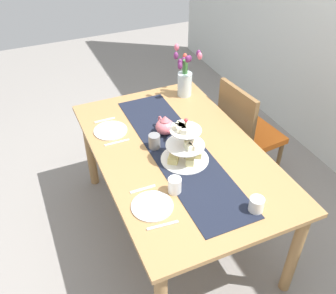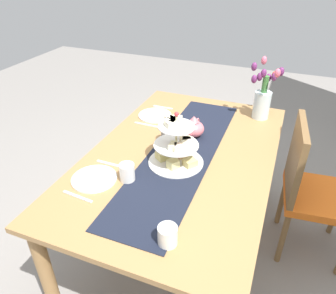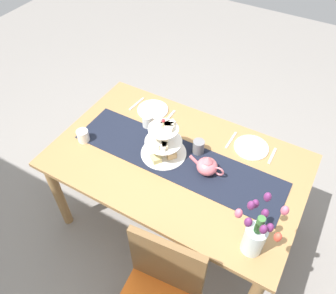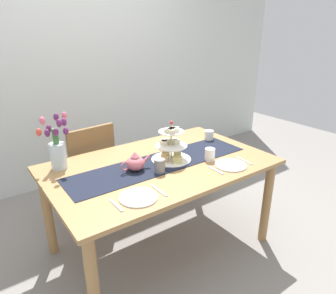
{
  "view_description": "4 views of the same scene",
  "coord_description": "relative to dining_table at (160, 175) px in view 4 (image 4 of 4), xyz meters",
  "views": [
    {
      "loc": [
        1.73,
        -0.83,
        2.26
      ],
      "look_at": [
        -0.02,
        -0.06,
        0.77
      ],
      "focal_mm": 40.61,
      "sensor_mm": 36.0,
      "label": 1
    },
    {
      "loc": [
        1.46,
        0.49,
        1.75
      ],
      "look_at": [
        0.09,
        -0.05,
        0.83
      ],
      "focal_mm": 34.25,
      "sensor_mm": 36.0,
      "label": 2
    },
    {
      "loc": [
        -0.66,
        1.27,
        2.4
      ],
      "look_at": [
        0.08,
        -0.03,
        0.79
      ],
      "focal_mm": 36.02,
      "sensor_mm": 36.0,
      "label": 3
    },
    {
      "loc": [
        -1.15,
        -1.71,
        1.68
      ],
      "look_at": [
        0.08,
        0.01,
        0.85
      ],
      "focal_mm": 32.66,
      "sensor_mm": 36.0,
      "label": 4
    }
  ],
  "objects": [
    {
      "name": "tulip_vase",
      "position": [
        -0.63,
        0.35,
        0.25
      ],
      "size": [
        0.23,
        0.21,
        0.4
      ],
      "color": "silver",
      "rests_on": "dining_table"
    },
    {
      "name": "mug_grey",
      "position": [
        -0.09,
        -0.13,
        0.15
      ],
      "size": [
        0.08,
        0.08,
        0.09
      ],
      "primitive_type": "cylinder",
      "color": "slate",
      "rests_on": "table_runner"
    },
    {
      "name": "dining_table",
      "position": [
        0.0,
        0.0,
        0.0
      ],
      "size": [
        1.63,
        1.01,
        0.74
      ],
      "color": "#A37747",
      "rests_on": "ground_plane"
    },
    {
      "name": "knife_right",
      "position": [
        0.54,
        -0.33,
        0.1
      ],
      "size": [
        0.03,
        0.17,
        0.01
      ],
      "primitive_type": "cube",
      "rotation": [
        0.0,
        0.0,
        -0.09
      ],
      "color": "silver",
      "rests_on": "dining_table"
    },
    {
      "name": "cream_jug",
      "position": [
        0.64,
        0.16,
        0.14
      ],
      "size": [
        0.08,
        0.08,
        0.08
      ],
      "primitive_type": "cylinder",
      "color": "white",
      "rests_on": "dining_table"
    },
    {
      "name": "knife_left",
      "position": [
        -0.24,
        -0.33,
        0.1
      ],
      "size": [
        0.02,
        0.17,
        0.01
      ],
      "primitive_type": "cube",
      "rotation": [
        0.0,
        0.0,
        -0.02
      ],
      "color": "silver",
      "rests_on": "dining_table"
    },
    {
      "name": "chair_left",
      "position": [
        -0.29,
        0.73,
        -0.14
      ],
      "size": [
        0.46,
        0.46,
        0.91
      ],
      "color": "brown",
      "rests_on": "ground_plane"
    },
    {
      "name": "tiered_cake_stand",
      "position": [
        0.1,
        0.0,
        0.2
      ],
      "size": [
        0.3,
        0.3,
        0.3
      ],
      "color": "beige",
      "rests_on": "table_runner"
    },
    {
      "name": "dinner_plate_right",
      "position": [
        0.39,
        -0.33,
        0.1
      ],
      "size": [
        0.23,
        0.23,
        0.01
      ],
      "primitive_type": "cylinder",
      "color": "white",
      "rests_on": "dining_table"
    },
    {
      "name": "table_runner",
      "position": [
        0.0,
        0.0,
        0.1
      ],
      "size": [
        1.41,
        0.35,
        0.0
      ],
      "primitive_type": "cube",
      "color": "black",
      "rests_on": "dining_table"
    },
    {
      "name": "fork_left",
      "position": [
        -0.53,
        -0.33,
        0.1
      ],
      "size": [
        0.02,
        0.15,
        0.01
      ],
      "primitive_type": "cube",
      "rotation": [
        0.0,
        0.0,
        0.01
      ],
      "color": "silver",
      "rests_on": "dining_table"
    },
    {
      "name": "fork_right",
      "position": [
        0.25,
        -0.33,
        0.1
      ],
      "size": [
        0.02,
        0.15,
        0.01
      ],
      "primitive_type": "cube",
      "rotation": [
        0.0,
        0.0,
        -0.01
      ],
      "color": "silver",
      "rests_on": "dining_table"
    },
    {
      "name": "mug_white_text",
      "position": [
        0.33,
        -0.17,
        0.14
      ],
      "size": [
        0.08,
        0.08,
        0.09
      ],
      "primitive_type": "cylinder",
      "color": "white",
      "rests_on": "dining_table"
    },
    {
      "name": "room_wall_rear",
      "position": [
        0.0,
        1.61,
        0.65
      ],
      "size": [
        6.0,
        0.08,
        2.6
      ],
      "primitive_type": "cube",
      "color": "silver",
      "rests_on": "ground_plane"
    },
    {
      "name": "teapot",
      "position": [
        -0.21,
        0.0,
        0.16
      ],
      "size": [
        0.24,
        0.13,
        0.14
      ],
      "color": "#D66B75",
      "rests_on": "table_runner"
    },
    {
      "name": "ground_plane",
      "position": [
        0.0,
        0.0,
        -0.65
      ],
      "size": [
        8.0,
        8.0,
        0.0
      ],
      "primitive_type": "plane",
      "color": "gray"
    },
    {
      "name": "dinner_plate_left",
      "position": [
        -0.38,
        -0.33,
        0.1
      ],
      "size": [
        0.23,
        0.23,
        0.01
      ],
      "primitive_type": "cylinder",
      "color": "white",
      "rests_on": "dining_table"
    }
  ]
}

